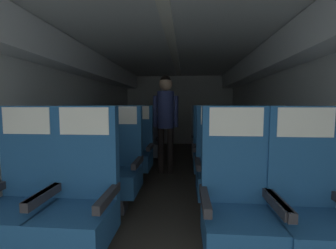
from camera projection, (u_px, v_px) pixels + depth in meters
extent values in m
cube|color=#3D3833|center=(172.00, 183.00, 3.42)|extent=(3.43, 7.22, 0.02)
cube|color=silver|center=(69.00, 114.00, 3.45)|extent=(0.08, 6.82, 2.07)
cube|color=silver|center=(285.00, 115.00, 3.20)|extent=(0.08, 6.82, 2.07)
cube|color=silver|center=(173.00, 44.00, 3.24)|extent=(3.31, 6.82, 0.06)
cube|color=#B6BBBB|center=(179.00, 110.00, 6.74)|extent=(3.31, 0.06, 2.07)
cube|color=silver|center=(80.00, 61.00, 3.37)|extent=(0.33, 6.55, 0.36)
cube|color=silver|center=(272.00, 57.00, 3.15)|extent=(0.33, 6.55, 0.36)
cube|color=white|center=(173.00, 46.00, 3.24)|extent=(0.12, 6.14, 0.02)
cylinder|color=white|center=(334.00, 116.00, 2.07)|extent=(0.01, 0.26, 0.26)
cylinder|color=white|center=(282.00, 112.00, 3.20)|extent=(0.01, 0.26, 0.26)
cylinder|color=white|center=(257.00, 110.00, 4.33)|extent=(0.01, 0.26, 0.26)
cylinder|color=white|center=(242.00, 109.00, 5.46)|extent=(0.01, 0.26, 0.26)
cube|color=navy|center=(16.00, 222.00, 1.57)|extent=(0.46, 0.49, 0.24)
cube|color=navy|center=(32.00, 151.00, 1.73)|extent=(0.46, 0.09, 0.70)
cube|color=#28282D|center=(45.00, 195.00, 1.54)|extent=(0.05, 0.41, 0.06)
cube|color=silver|center=(26.00, 121.00, 1.66)|extent=(0.37, 0.01, 0.20)
cube|color=navy|center=(77.00, 225.00, 1.53)|extent=(0.46, 0.49, 0.24)
cube|color=navy|center=(88.00, 152.00, 1.69)|extent=(0.46, 0.09, 0.70)
cube|color=#28282D|center=(108.00, 197.00, 1.50)|extent=(0.05, 0.41, 0.06)
cube|color=#28282D|center=(45.00, 195.00, 1.53)|extent=(0.05, 0.41, 0.06)
cube|color=silver|center=(84.00, 121.00, 1.62)|extent=(0.37, 0.01, 0.20)
cube|color=navy|center=(313.00, 236.00, 1.41)|extent=(0.46, 0.49, 0.24)
cube|color=navy|center=(300.00, 156.00, 1.57)|extent=(0.46, 0.09, 0.70)
cube|color=#28282D|center=(278.00, 203.00, 1.41)|extent=(0.05, 0.41, 0.06)
cube|color=silver|center=(306.00, 122.00, 1.50)|extent=(0.37, 0.01, 0.20)
cube|color=navy|center=(238.00, 231.00, 1.46)|extent=(0.46, 0.49, 0.24)
cube|color=navy|center=(234.00, 154.00, 1.62)|extent=(0.46, 0.09, 0.70)
cube|color=#28282D|center=(275.00, 202.00, 1.42)|extent=(0.05, 0.41, 0.06)
cube|color=#28282D|center=(205.00, 199.00, 1.46)|extent=(0.05, 0.41, 0.06)
cube|color=silver|center=(236.00, 122.00, 1.55)|extent=(0.37, 0.01, 0.20)
cube|color=#38383D|center=(78.00, 200.00, 2.50)|extent=(0.17, 0.18, 0.24)
cube|color=navy|center=(77.00, 179.00, 2.48)|extent=(0.46, 0.49, 0.24)
cube|color=navy|center=(84.00, 135.00, 2.63)|extent=(0.46, 0.09, 0.70)
cube|color=#28282D|center=(96.00, 161.00, 2.44)|extent=(0.05, 0.41, 0.06)
cube|color=#28282D|center=(57.00, 161.00, 2.47)|extent=(0.05, 0.41, 0.06)
cube|color=silver|center=(81.00, 115.00, 2.56)|extent=(0.37, 0.01, 0.20)
cube|color=#38383D|center=(118.00, 201.00, 2.46)|extent=(0.17, 0.18, 0.24)
cube|color=navy|center=(118.00, 181.00, 2.44)|extent=(0.46, 0.49, 0.24)
cube|color=navy|center=(122.00, 136.00, 2.59)|extent=(0.46, 0.09, 0.70)
cube|color=#28282D|center=(138.00, 162.00, 2.40)|extent=(0.05, 0.41, 0.06)
cube|color=#28282D|center=(98.00, 161.00, 2.44)|extent=(0.05, 0.41, 0.06)
cube|color=silver|center=(121.00, 115.00, 2.53)|extent=(0.37, 0.01, 0.20)
cube|color=#38383D|center=(263.00, 207.00, 2.33)|extent=(0.17, 0.18, 0.24)
cube|color=navy|center=(264.00, 185.00, 2.31)|extent=(0.46, 0.49, 0.24)
cube|color=navy|center=(259.00, 137.00, 2.47)|extent=(0.46, 0.09, 0.70)
cube|color=#28282D|center=(287.00, 165.00, 2.28)|extent=(0.05, 0.41, 0.06)
cube|color=#28282D|center=(243.00, 165.00, 2.31)|extent=(0.05, 0.41, 0.06)
cube|color=silver|center=(261.00, 116.00, 2.40)|extent=(0.37, 0.01, 0.20)
cube|color=#38383D|center=(218.00, 204.00, 2.38)|extent=(0.17, 0.18, 0.24)
cube|color=navy|center=(219.00, 183.00, 2.36)|extent=(0.46, 0.49, 0.24)
cube|color=navy|center=(217.00, 137.00, 2.52)|extent=(0.46, 0.09, 0.70)
cube|color=#28282D|center=(240.00, 164.00, 2.33)|extent=(0.05, 0.41, 0.06)
cube|color=#28282D|center=(198.00, 163.00, 2.36)|extent=(0.05, 0.41, 0.06)
cube|color=silver|center=(218.00, 116.00, 2.45)|extent=(0.37, 0.01, 0.20)
cube|color=#38383D|center=(107.00, 175.00, 3.38)|extent=(0.17, 0.18, 0.24)
cube|color=navy|center=(106.00, 160.00, 3.36)|extent=(0.46, 0.49, 0.24)
cube|color=navy|center=(110.00, 128.00, 3.52)|extent=(0.46, 0.09, 0.70)
cube|color=#28282D|center=(120.00, 146.00, 3.33)|extent=(0.05, 0.41, 0.06)
cube|color=#28282D|center=(92.00, 146.00, 3.36)|extent=(0.05, 0.41, 0.06)
cube|color=silver|center=(108.00, 112.00, 3.45)|extent=(0.37, 0.01, 0.20)
cube|color=#38383D|center=(136.00, 176.00, 3.34)|extent=(0.17, 0.18, 0.24)
cube|color=navy|center=(136.00, 160.00, 3.32)|extent=(0.46, 0.49, 0.24)
cube|color=navy|center=(138.00, 128.00, 3.48)|extent=(0.46, 0.09, 0.70)
cube|color=#28282D|center=(150.00, 147.00, 3.29)|extent=(0.05, 0.41, 0.06)
cube|color=#28282D|center=(121.00, 146.00, 3.32)|extent=(0.05, 0.41, 0.06)
cube|color=silver|center=(137.00, 113.00, 3.41)|extent=(0.37, 0.01, 0.20)
cube|color=#38383D|center=(241.00, 178.00, 3.24)|extent=(0.17, 0.18, 0.24)
cube|color=navy|center=(241.00, 162.00, 3.22)|extent=(0.46, 0.49, 0.24)
cube|color=navy|center=(239.00, 129.00, 3.38)|extent=(0.46, 0.09, 0.70)
cube|color=#28282D|center=(257.00, 148.00, 3.19)|extent=(0.05, 0.41, 0.06)
cube|color=#28282D|center=(226.00, 148.00, 3.22)|extent=(0.05, 0.41, 0.06)
cube|color=silver|center=(240.00, 113.00, 3.31)|extent=(0.37, 0.01, 0.20)
cube|color=#38383D|center=(209.00, 178.00, 3.26)|extent=(0.17, 0.18, 0.24)
cube|color=navy|center=(209.00, 162.00, 3.24)|extent=(0.46, 0.49, 0.24)
cube|color=navy|center=(209.00, 128.00, 3.40)|extent=(0.46, 0.09, 0.70)
cube|color=#28282D|center=(225.00, 148.00, 3.21)|extent=(0.05, 0.41, 0.06)
cube|color=#28282D|center=(194.00, 147.00, 3.24)|extent=(0.05, 0.41, 0.06)
cube|color=silver|center=(209.00, 113.00, 3.33)|extent=(0.37, 0.01, 0.20)
cube|color=#38383D|center=(123.00, 160.00, 4.30)|extent=(0.17, 0.18, 0.24)
cube|color=#4C5666|center=(123.00, 148.00, 4.28)|extent=(0.46, 0.49, 0.24)
cube|color=#4C5666|center=(125.00, 123.00, 4.44)|extent=(0.46, 0.09, 0.70)
cube|color=#28282D|center=(134.00, 137.00, 4.24)|extent=(0.05, 0.41, 0.06)
cube|color=#28282D|center=(111.00, 137.00, 4.28)|extent=(0.05, 0.41, 0.06)
cube|color=silver|center=(124.00, 111.00, 4.37)|extent=(0.37, 0.01, 0.20)
cube|color=#38383D|center=(147.00, 161.00, 4.25)|extent=(0.17, 0.18, 0.24)
cube|color=#4C5666|center=(147.00, 149.00, 4.23)|extent=(0.46, 0.49, 0.24)
cube|color=#4C5666|center=(149.00, 123.00, 4.39)|extent=(0.46, 0.09, 0.70)
cube|color=#28282D|center=(159.00, 138.00, 4.19)|extent=(0.05, 0.41, 0.06)
cube|color=#28282D|center=(135.00, 138.00, 4.23)|extent=(0.05, 0.41, 0.06)
cube|color=silver|center=(148.00, 111.00, 4.32)|extent=(0.37, 0.01, 0.20)
cube|color=#38383D|center=(229.00, 162.00, 4.13)|extent=(0.17, 0.18, 0.24)
cube|color=#4C5666|center=(229.00, 150.00, 4.11)|extent=(0.46, 0.49, 0.24)
cube|color=#4C5666|center=(228.00, 124.00, 4.26)|extent=(0.46, 0.09, 0.70)
cube|color=#28282D|center=(242.00, 139.00, 4.07)|extent=(0.05, 0.41, 0.06)
cube|color=#28282D|center=(217.00, 138.00, 4.11)|extent=(0.05, 0.41, 0.06)
cube|color=silver|center=(228.00, 111.00, 4.20)|extent=(0.37, 0.01, 0.20)
cube|color=#38383D|center=(204.00, 162.00, 4.17)|extent=(0.17, 0.18, 0.24)
cube|color=#4C5666|center=(204.00, 149.00, 4.15)|extent=(0.46, 0.49, 0.24)
cube|color=#4C5666|center=(204.00, 123.00, 4.31)|extent=(0.46, 0.09, 0.70)
cube|color=#28282D|center=(217.00, 138.00, 4.11)|extent=(0.05, 0.41, 0.06)
cube|color=#28282D|center=(193.00, 138.00, 4.15)|extent=(0.05, 0.41, 0.06)
cube|color=silver|center=(204.00, 111.00, 4.24)|extent=(0.37, 0.01, 0.20)
cylinder|color=black|center=(161.00, 151.00, 3.84)|extent=(0.11, 0.11, 0.79)
cylinder|color=black|center=(170.00, 151.00, 3.83)|extent=(0.11, 0.11, 0.79)
cylinder|color=navy|center=(166.00, 110.00, 3.78)|extent=(0.28, 0.28, 0.62)
cylinder|color=navy|center=(155.00, 111.00, 3.79)|extent=(0.07, 0.07, 0.52)
cylinder|color=navy|center=(176.00, 112.00, 3.76)|extent=(0.07, 0.07, 0.52)
sphere|color=tan|center=(166.00, 84.00, 3.74)|extent=(0.22, 0.22, 0.22)
sphere|color=black|center=(166.00, 81.00, 3.73)|extent=(0.19, 0.19, 0.19)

